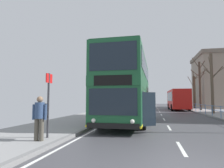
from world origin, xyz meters
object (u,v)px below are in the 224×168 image
Objects in this scene: double_decker_bus_main at (128,89)px; pedestrian_with_backpack at (40,115)px; bare_tree_far_01 at (200,84)px; bus_stop_sign_near at (48,97)px; background_bus_far_lane at (178,99)px; bare_tree_far_00 at (212,82)px; bare_tree_far_02 at (194,91)px.

double_decker_bus_main is 7.67m from pedestrian_with_backpack.
pedestrian_with_backpack is 25.53m from bare_tree_far_01.
pedestrian_with_backpack is 0.63× the size of bus_stop_sign_near.
background_bus_far_lane is at bearing 72.22° from bus_stop_sign_near.
bare_tree_far_00 is at bearing 57.22° from pedestrian_with_backpack.
bare_tree_far_01 reaches higher than double_decker_bus_main.
bare_tree_far_02 reaches higher than background_bus_far_lane.
bare_tree_far_00 is (7.95, 8.79, 1.16)m from double_decker_bus_main.
double_decker_bus_main is 1.35× the size of bare_tree_far_01.
bare_tree_far_01 reaches higher than background_bus_far_lane.
pedestrian_with_backpack is at bearing -110.78° from bare_tree_far_02.
bare_tree_far_00 is at bearing -75.17° from background_bus_far_lane.
pedestrian_with_backpack is 19.16m from bare_tree_far_00.
double_decker_bus_main is 7.05m from bus_stop_sign_near.
background_bus_far_lane is 1.23× the size of bare_tree_far_01.
bare_tree_far_00 reaches higher than bare_tree_far_02.
bus_stop_sign_near is 31.07m from bare_tree_far_02.
background_bus_far_lane is 3.77× the size of bus_stop_sign_near.
background_bus_far_lane is 9.65m from bare_tree_far_00.
background_bus_far_lane reaches higher than bus_stop_sign_near.
bare_tree_far_02 reaches higher than bus_stop_sign_near.
background_bus_far_lane is at bearing 72.87° from double_decker_bus_main.
background_bus_far_lane is 26.34m from pedestrian_with_backpack.
bare_tree_far_00 is at bearing -93.85° from bare_tree_far_02.
pedestrian_with_backpack is 0.26× the size of bare_tree_far_02.
bare_tree_far_00 is at bearing 56.25° from bus_stop_sign_near.
bare_tree_far_00 is at bearing 47.87° from double_decker_bus_main.
double_decker_bus_main is at bearing 71.98° from pedestrian_with_backpack.
bus_stop_sign_near is at bearing -107.78° from background_bus_far_lane.
bus_stop_sign_near is at bearing -109.50° from double_decker_bus_main.
bare_tree_far_01 is (8.34, 15.83, 1.51)m from double_decker_bus_main.
bare_tree_far_00 reaches higher than background_bus_far_lane.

